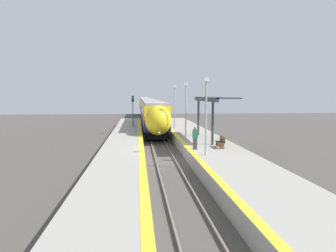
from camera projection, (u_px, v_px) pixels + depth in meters
ground_plane at (165, 162)px, 24.10m from camera, size 120.00×120.00×0.00m
rail_left at (156, 161)px, 24.03m from camera, size 0.08×90.00×0.15m
rail_right at (175, 161)px, 24.16m from camera, size 0.08×90.00×0.15m
train at (147, 106)px, 72.31m from camera, size 2.79×84.12×4.05m
platform_right at (215, 155)px, 24.40m from camera, size 4.34×64.00×0.94m
platform_left at (122, 156)px, 23.77m from camera, size 3.23×64.00×0.94m
platform_bench at (221, 142)px, 24.64m from camera, size 0.44×1.48×0.89m
person_waiting at (195, 138)px, 23.91m from camera, size 0.36×0.22×1.68m
railway_signal at (133, 111)px, 40.16m from camera, size 0.28×0.28×4.78m
lamppost_near at (206, 111)px, 21.40m from camera, size 0.36×0.20×5.10m
lamppost_mid at (186, 106)px, 30.43m from camera, size 0.36×0.20×5.10m
lamppost_far at (175, 103)px, 39.46m from camera, size 0.36×0.20×5.10m
station_canopy at (211, 100)px, 28.95m from camera, size 2.02×9.17×3.79m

